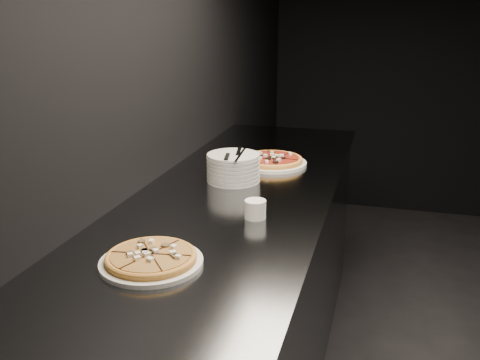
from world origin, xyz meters
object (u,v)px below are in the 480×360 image
(pizza_tomato, at_px, (272,161))
(cutlery, at_px, (234,155))
(plate_stack, at_px, (233,167))
(ramekin, at_px, (255,209))
(counter, at_px, (238,293))
(pizza_mushroom, at_px, (151,259))

(pizza_tomato, relative_size, cutlery, 1.38)
(plate_stack, relative_size, ramekin, 2.97)
(pizza_tomato, bearing_deg, counter, -97.68)
(pizza_mushroom, distance_m, ramekin, 0.46)
(pizza_mushroom, height_order, plate_stack, plate_stack)
(pizza_tomato, height_order, ramekin, ramekin)
(counter, distance_m, cutlery, 0.58)
(counter, xyz_separation_m, pizza_mushroom, (-0.05, -0.69, 0.48))
(cutlery, bearing_deg, ramekin, -75.07)
(pizza_mushroom, bearing_deg, ramekin, 65.27)
(pizza_mushroom, xyz_separation_m, ramekin, (0.19, 0.42, 0.02))
(pizza_tomato, distance_m, ramekin, 0.67)
(plate_stack, bearing_deg, cutlery, -62.38)
(counter, xyz_separation_m, ramekin, (0.14, -0.28, 0.49))
(ramekin, bearing_deg, pizza_tomato, 97.55)
(plate_stack, bearing_deg, counter, -65.04)
(plate_stack, distance_m, ramekin, 0.43)
(counter, height_order, ramekin, ramekin)
(pizza_mushroom, relative_size, plate_stack, 1.35)
(counter, bearing_deg, cutlery, 114.46)
(cutlery, height_order, ramekin, cutlery)
(counter, height_order, pizza_mushroom, pizza_mushroom)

